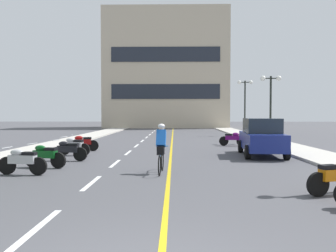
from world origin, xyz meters
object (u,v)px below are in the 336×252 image
object	(u,v)px
motorcycle_4	(68,150)
cyclist_rider	(161,147)
motorcycle_5	(74,146)
motorcycle_7	(233,138)
street_lamp_mid	(271,93)
motorcycle_3	(45,155)
street_lamp_far	(245,95)
parked_car_near	(262,137)
motorcycle_2	(22,161)
motorcycle_6	(82,143)

from	to	relation	value
motorcycle_4	cyclist_rider	distance (m)	5.13
motorcycle_5	motorcycle_7	size ratio (longest dim) A/B	0.99
motorcycle_5	motorcycle_7	bearing A→B (deg)	31.36
street_lamp_mid	motorcycle_3	bearing A→B (deg)	-135.42
street_lamp_far	motorcycle_7	bearing A→B (deg)	-105.28
street_lamp_far	motorcycle_3	world-z (taller)	street_lamp_far
motorcycle_7	cyclist_rider	xyz separation A→B (m)	(-4.18, -10.28, 0.41)
motorcycle_3	motorcycle_7	world-z (taller)	same
motorcycle_4	motorcycle_7	xyz separation A→B (m)	(8.34, 7.29, 0.00)
street_lamp_far	parked_car_near	xyz separation A→B (m)	(-2.46, -16.17, -2.95)
motorcycle_7	motorcycle_2	bearing A→B (deg)	-129.36
parked_car_near	motorcycle_3	xyz separation A→B (m)	(-9.12, -3.95, -0.44)
street_lamp_far	motorcycle_4	xyz separation A→B (m)	(-11.31, -18.18, -3.39)
motorcycle_2	motorcycle_3	distance (m)	1.51
street_lamp_far	parked_car_near	bearing A→B (deg)	-98.66
motorcycle_3	motorcycle_4	world-z (taller)	same
motorcycle_2	cyclist_rider	distance (m)	4.65
motorcycle_6	motorcycle_3	bearing A→B (deg)	-88.71
parked_car_near	motorcycle_5	size ratio (longest dim) A/B	2.58
motorcycle_2	motorcycle_4	bearing A→B (deg)	82.36
motorcycle_6	cyclist_rider	bearing A→B (deg)	-56.36
street_lamp_far	motorcycle_6	bearing A→B (deg)	-129.25
street_lamp_far	cyclist_rider	xyz separation A→B (m)	(-7.16, -21.17, -2.98)
parked_car_near	cyclist_rider	xyz separation A→B (m)	(-4.70, -5.00, -0.03)
motorcycle_3	motorcycle_6	distance (m)	5.79
motorcycle_5	motorcycle_6	size ratio (longest dim) A/B	1.00
street_lamp_mid	motorcycle_5	bearing A→B (deg)	-147.29
street_lamp_mid	motorcycle_5	distance (m)	14.19
parked_car_near	motorcycle_6	distance (m)	9.44
street_lamp_mid	street_lamp_far	xyz separation A→B (m)	(-0.02, 8.68, 0.34)
motorcycle_2	cyclist_rider	size ratio (longest dim) A/B	0.96
street_lamp_mid	parked_car_near	xyz separation A→B (m)	(-2.49, -7.48, -2.61)
motorcycle_7	motorcycle_5	bearing A→B (deg)	-148.64
motorcycle_4	motorcycle_5	world-z (taller)	same
street_lamp_mid	parked_car_near	world-z (taller)	street_lamp_mid
motorcycle_4	cyclist_rider	xyz separation A→B (m)	(4.15, -2.99, 0.41)
motorcycle_3	motorcycle_6	size ratio (longest dim) A/B	1.01
street_lamp_far	motorcycle_4	bearing A→B (deg)	-121.89
motorcycle_6	street_lamp_far	bearing A→B (deg)	50.75
motorcycle_3	cyclist_rider	xyz separation A→B (m)	(4.42, -1.05, 0.41)
motorcycle_3	motorcycle_5	xyz separation A→B (m)	(-0.06, 3.94, 0.00)
parked_car_near	motorcycle_6	size ratio (longest dim) A/B	2.59
parked_car_near	motorcycle_7	distance (m)	5.32
street_lamp_far	motorcycle_7	world-z (taller)	street_lamp_far
street_lamp_mid	motorcycle_6	size ratio (longest dim) A/B	2.75
street_lamp_mid	street_lamp_far	bearing A→B (deg)	90.16
motorcycle_2	motorcycle_6	distance (m)	7.29
motorcycle_5	motorcycle_6	xyz separation A→B (m)	(-0.07, 1.84, 0.00)
motorcycle_5	motorcycle_6	bearing A→B (deg)	92.15
street_lamp_far	motorcycle_2	world-z (taller)	street_lamp_far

